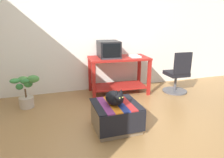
{
  "coord_description": "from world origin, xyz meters",
  "views": [
    {
      "loc": [
        -0.93,
        -2.26,
        1.51
      ],
      "look_at": [
        0.07,
        0.85,
        0.55
      ],
      "focal_mm": 32.2,
      "sensor_mm": 36.0,
      "label": 1
    }
  ],
  "objects_px": {
    "book": "(134,56)",
    "ottoman_with_blanket": "(116,116)",
    "office_chair": "(178,75)",
    "keyboard": "(111,58)",
    "cat": "(115,98)",
    "potted_plant": "(26,92)",
    "tv_monitor": "(109,49)",
    "desk": "(119,69)"
  },
  "relations": [
    {
      "from": "keyboard",
      "to": "tv_monitor",
      "type": "bearing_deg",
      "value": 91.64
    },
    {
      "from": "book",
      "to": "keyboard",
      "type": "bearing_deg",
      "value": -170.06
    },
    {
      "from": "keyboard",
      "to": "ottoman_with_blanket",
      "type": "bearing_deg",
      "value": -100.55
    },
    {
      "from": "tv_monitor",
      "to": "cat",
      "type": "bearing_deg",
      "value": -99.7
    },
    {
      "from": "keyboard",
      "to": "cat",
      "type": "xyz_separation_m",
      "value": [
        -0.36,
        -1.31,
        -0.3
      ]
    },
    {
      "from": "keyboard",
      "to": "office_chair",
      "type": "xyz_separation_m",
      "value": [
        1.4,
        -0.24,
        -0.4
      ]
    },
    {
      "from": "tv_monitor",
      "to": "book",
      "type": "distance_m",
      "value": 0.55
    },
    {
      "from": "office_chair",
      "to": "potted_plant",
      "type": "bearing_deg",
      "value": -1.72
    },
    {
      "from": "potted_plant",
      "to": "office_chair",
      "type": "xyz_separation_m",
      "value": [
        3.02,
        -0.17,
        0.09
      ]
    },
    {
      "from": "tv_monitor",
      "to": "cat",
      "type": "xyz_separation_m",
      "value": [
        -0.37,
        -1.52,
        -0.45
      ]
    },
    {
      "from": "office_chair",
      "to": "cat",
      "type": "bearing_deg",
      "value": 32.67
    },
    {
      "from": "cat",
      "to": "ottoman_with_blanket",
      "type": "bearing_deg",
      "value": 43.2
    },
    {
      "from": "tv_monitor",
      "to": "potted_plant",
      "type": "height_order",
      "value": "tv_monitor"
    },
    {
      "from": "cat",
      "to": "desk",
      "type": "bearing_deg",
      "value": 56.68
    },
    {
      "from": "desk",
      "to": "ottoman_with_blanket",
      "type": "xyz_separation_m",
      "value": [
        -0.54,
        -1.41,
        -0.33
      ]
    },
    {
      "from": "potted_plant",
      "to": "cat",
      "type": "bearing_deg",
      "value": -44.46
    },
    {
      "from": "book",
      "to": "ottoman_with_blanket",
      "type": "height_order",
      "value": "book"
    },
    {
      "from": "tv_monitor",
      "to": "office_chair",
      "type": "xyz_separation_m",
      "value": [
        1.4,
        -0.45,
        -0.55
      ]
    },
    {
      "from": "desk",
      "to": "keyboard",
      "type": "bearing_deg",
      "value": -143.34
    },
    {
      "from": "book",
      "to": "ottoman_with_blanket",
      "type": "distance_m",
      "value": 1.7
    },
    {
      "from": "book",
      "to": "cat",
      "type": "bearing_deg",
      "value": -119.48
    },
    {
      "from": "ottoman_with_blanket",
      "to": "cat",
      "type": "relative_size",
      "value": 1.7
    },
    {
      "from": "desk",
      "to": "tv_monitor",
      "type": "bearing_deg",
      "value": 162.57
    },
    {
      "from": "tv_monitor",
      "to": "ottoman_with_blanket",
      "type": "height_order",
      "value": "tv_monitor"
    },
    {
      "from": "keyboard",
      "to": "potted_plant",
      "type": "bearing_deg",
      "value": -173.33
    },
    {
      "from": "desk",
      "to": "tv_monitor",
      "type": "distance_m",
      "value": 0.46
    },
    {
      "from": "keyboard",
      "to": "cat",
      "type": "height_order",
      "value": "keyboard"
    },
    {
      "from": "desk",
      "to": "office_chair",
      "type": "height_order",
      "value": "office_chair"
    },
    {
      "from": "ottoman_with_blanket",
      "to": "potted_plant",
      "type": "relative_size",
      "value": 1.08
    },
    {
      "from": "potted_plant",
      "to": "book",
      "type": "bearing_deg",
      "value": 3.59
    },
    {
      "from": "desk",
      "to": "cat",
      "type": "bearing_deg",
      "value": -107.42
    },
    {
      "from": "book",
      "to": "potted_plant",
      "type": "distance_m",
      "value": 2.2
    },
    {
      "from": "desk",
      "to": "tv_monitor",
      "type": "height_order",
      "value": "tv_monitor"
    },
    {
      "from": "tv_monitor",
      "to": "cat",
      "type": "height_order",
      "value": "tv_monitor"
    },
    {
      "from": "keyboard",
      "to": "ottoman_with_blanket",
      "type": "xyz_separation_m",
      "value": [
        -0.33,
        -1.27,
        -0.59
      ]
    },
    {
      "from": "desk",
      "to": "ottoman_with_blanket",
      "type": "relative_size",
      "value": 2.0
    },
    {
      "from": "cat",
      "to": "potted_plant",
      "type": "xyz_separation_m",
      "value": [
        -1.26,
        1.24,
        -0.2
      ]
    },
    {
      "from": "desk",
      "to": "cat",
      "type": "xyz_separation_m",
      "value": [
        -0.56,
        -1.44,
        -0.03
      ]
    },
    {
      "from": "book",
      "to": "office_chair",
      "type": "bearing_deg",
      "value": -15.73
    },
    {
      "from": "desk",
      "to": "keyboard",
      "type": "xyz_separation_m",
      "value": [
        -0.2,
        -0.13,
        0.26
      ]
    },
    {
      "from": "book",
      "to": "office_chair",
      "type": "xyz_separation_m",
      "value": [
        0.88,
        -0.3,
        -0.41
      ]
    },
    {
      "from": "cat",
      "to": "potted_plant",
      "type": "height_order",
      "value": "cat"
    }
  ]
}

